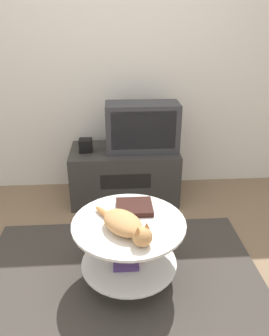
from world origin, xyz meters
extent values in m
plane|color=#7F664C|center=(0.00, 0.00, 0.00)|extent=(12.00, 12.00, 0.00)
cube|color=silver|center=(0.00, 1.61, 1.30)|extent=(8.00, 0.05, 2.60)
cube|color=#3D3833|center=(0.00, 0.00, 0.01)|extent=(1.98, 1.55, 0.02)
cube|color=#33302D|center=(0.07, 1.25, 0.26)|extent=(1.03, 0.54, 0.52)
cube|color=black|center=(0.07, 0.98, 0.31)|extent=(0.46, 0.01, 0.15)
cube|color=#333338|center=(0.24, 1.23, 0.75)|extent=(0.67, 0.29, 0.45)
cube|color=black|center=(0.24, 1.09, 0.76)|extent=(0.58, 0.01, 0.35)
cube|color=black|center=(-0.29, 1.23, 0.58)|extent=(0.12, 0.12, 0.12)
cylinder|color=#B2B2B7|center=(0.06, 0.07, 0.03)|extent=(0.31, 0.31, 0.01)
cylinder|color=#B7B7BC|center=(0.06, 0.07, 0.25)|extent=(0.04, 0.04, 0.46)
cylinder|color=white|center=(0.06, 0.07, 0.17)|extent=(0.64, 0.64, 0.01)
cylinder|color=white|center=(0.06, 0.07, 0.48)|extent=(0.73, 0.73, 0.02)
cube|color=#51387A|center=(0.03, 0.06, 0.19)|extent=(0.17, 0.18, 0.03)
cube|color=maroon|center=(0.06, 0.11, 0.19)|extent=(0.14, 0.12, 0.02)
cube|color=black|center=(0.10, 0.22, 0.51)|extent=(0.24, 0.22, 0.04)
ellipsoid|color=tan|center=(0.02, -0.01, 0.55)|extent=(0.33, 0.36, 0.11)
sphere|color=tan|center=(0.12, -0.16, 0.55)|extent=(0.12, 0.12, 0.12)
cone|color=#D18447|center=(0.15, -0.14, 0.61)|extent=(0.04, 0.04, 0.04)
cone|color=#D18447|center=(0.10, -0.18, 0.61)|extent=(0.04, 0.04, 0.04)
ellipsoid|color=#D18447|center=(-0.10, 0.16, 0.52)|extent=(0.13, 0.16, 0.04)
camera|label=1|loc=(-0.02, -1.67, 1.68)|focal=35.00mm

